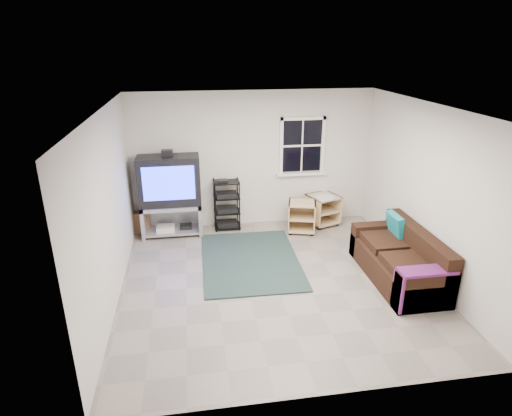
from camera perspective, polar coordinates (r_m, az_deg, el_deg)
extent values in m
plane|color=gray|center=(6.63, 2.59, -9.70)|extent=(4.60, 4.60, 0.00)
plane|color=white|center=(5.74, 3.03, 13.12)|extent=(4.60, 4.60, 0.00)
plane|color=beige|center=(8.22, -0.41, 6.43)|extent=(4.60, 0.00, 4.60)
plane|color=beige|center=(4.06, 9.37, -10.44)|extent=(4.60, 0.00, 4.60)
plane|color=beige|center=(6.06, -19.04, -0.34)|extent=(0.00, 4.60, 4.60)
plane|color=beige|center=(6.89, 21.91, 1.85)|extent=(0.00, 4.60, 4.60)
cube|color=black|center=(8.34, 6.14, 8.29)|extent=(0.80, 0.01, 1.02)
cube|color=white|center=(8.22, 6.32, 11.79)|extent=(0.88, 0.06, 0.06)
cube|color=white|center=(8.45, 6.05, 4.60)|extent=(0.98, 0.14, 0.05)
cube|color=white|center=(8.22, 3.38, 8.19)|extent=(0.06, 0.06, 1.10)
cube|color=white|center=(8.43, 8.89, 8.31)|extent=(0.06, 0.06, 1.10)
cube|color=white|center=(8.32, 6.16, 8.27)|extent=(0.78, 0.04, 0.04)
cube|color=#9C9CA4|center=(8.08, -11.24, 0.34)|extent=(1.11, 0.55, 0.07)
cube|color=#9C9CA4|center=(8.23, -14.72, -1.63)|extent=(0.07, 0.55, 0.61)
cube|color=#9C9CA4|center=(8.17, -7.46, -1.23)|extent=(0.07, 0.55, 0.61)
cube|color=#9C9CA4|center=(8.27, -10.99, -2.88)|extent=(0.97, 0.51, 0.04)
cube|color=#9C9CA4|center=(8.42, -11.06, -0.77)|extent=(1.11, 0.04, 0.61)
cube|color=silver|center=(8.21, -11.96, -2.64)|extent=(0.33, 0.27, 0.09)
cube|color=black|center=(8.24, -9.33, -2.44)|extent=(0.22, 0.20, 0.07)
cube|color=black|center=(7.92, -11.49, 3.62)|extent=(1.11, 0.46, 0.91)
cube|color=#1E30FF|center=(7.69, -11.55, 3.22)|extent=(0.91, 0.01, 0.62)
cube|color=black|center=(7.79, -11.76, 7.19)|extent=(0.20, 0.14, 0.11)
cylinder|color=black|center=(8.06, -5.41, -0.01)|extent=(0.02, 0.02, 0.99)
cylinder|color=black|center=(8.10, -2.21, 0.17)|extent=(0.02, 0.02, 0.99)
cylinder|color=black|center=(8.36, -5.56, 0.78)|extent=(0.02, 0.02, 0.99)
cylinder|color=black|center=(8.39, -2.47, 0.95)|extent=(0.02, 0.02, 0.99)
cube|color=black|center=(8.40, -3.83, -2.38)|extent=(0.49, 0.36, 0.02)
cube|color=black|center=(8.38, -3.84, -2.07)|extent=(0.39, 0.29, 0.08)
cube|color=black|center=(8.28, -3.89, -0.49)|extent=(0.49, 0.36, 0.02)
cube|color=black|center=(8.26, -3.89, -0.17)|extent=(0.39, 0.29, 0.08)
cube|color=black|center=(8.17, -3.94, 1.46)|extent=(0.49, 0.36, 0.02)
cube|color=black|center=(8.16, -3.95, 1.79)|extent=(0.39, 0.29, 0.08)
cube|color=black|center=(8.08, -3.99, 3.46)|extent=(0.49, 0.36, 0.02)
cube|color=#DEC088|center=(8.09, 6.19, 0.69)|extent=(0.61, 0.61, 0.02)
cube|color=#DEC088|center=(8.29, 6.05, -2.67)|extent=(0.61, 0.61, 0.02)
cube|color=#DEC088|center=(8.19, 4.45, -0.94)|extent=(0.15, 0.49, 0.54)
cube|color=#DEC088|center=(8.19, 7.79, -1.07)|extent=(0.15, 0.49, 0.54)
cube|color=#DEC088|center=(8.41, 6.13, -0.39)|extent=(0.45, 0.14, 0.54)
cube|color=#DEC088|center=(8.19, 6.11, -1.15)|extent=(0.56, 0.58, 0.02)
cylinder|color=black|center=(8.12, 4.61, -3.42)|extent=(0.05, 0.05, 0.05)
cylinder|color=black|center=(8.49, 7.41, -2.39)|extent=(0.05, 0.05, 0.05)
cube|color=#DEC088|center=(8.47, 9.01, 1.52)|extent=(0.68, 0.68, 0.02)
cube|color=#DEC088|center=(8.66, 8.82, -1.67)|extent=(0.68, 0.68, 0.02)
cube|color=#DEC088|center=(8.42, 7.50, -0.39)|extent=(0.20, 0.52, 0.54)
cube|color=#DEC088|center=(8.71, 10.27, 0.19)|extent=(0.20, 0.52, 0.54)
cube|color=#DEC088|center=(8.75, 7.93, 0.45)|extent=(0.47, 0.18, 0.54)
cube|color=#DEC088|center=(8.57, 8.90, -0.23)|extent=(0.63, 0.64, 0.02)
cylinder|color=black|center=(8.40, 8.48, -2.70)|extent=(0.06, 0.06, 0.06)
cylinder|color=black|center=(8.95, 9.10, -1.19)|extent=(0.06, 0.06, 0.06)
cylinder|color=silver|center=(8.35, 9.16, 1.40)|extent=(0.38, 0.38, 0.03)
cube|color=black|center=(6.95, 18.28, -7.50)|extent=(0.83, 1.84, 0.39)
cube|color=black|center=(6.91, 20.91, -4.35)|extent=(0.22, 1.84, 0.40)
cube|color=black|center=(7.55, 15.67, -4.01)|extent=(0.83, 0.22, 0.57)
cube|color=black|center=(6.29, 21.64, -10.18)|extent=(0.83, 0.22, 0.57)
cube|color=black|center=(6.51, 19.37, -7.12)|extent=(0.55, 0.66, 0.12)
cube|color=black|center=(7.09, 16.68, -4.38)|extent=(0.55, 0.66, 0.12)
cube|color=teal|center=(7.22, 18.13, -2.19)|extent=(0.18, 0.44, 0.38)
cube|color=#0E279C|center=(6.14, 21.88, -7.77)|extent=(0.76, 0.28, 0.04)
cube|color=#0E279C|center=(6.10, 18.39, -10.55)|extent=(0.04, 0.28, 0.53)
cube|color=#312216|center=(7.18, -0.75, -6.96)|extent=(1.62, 2.20, 0.03)
cube|color=brown|center=(8.42, -14.93, -1.84)|extent=(0.29, 0.19, 0.41)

